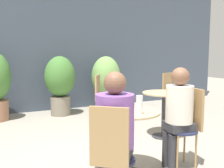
{
  "coord_description": "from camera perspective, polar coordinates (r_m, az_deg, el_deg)",
  "views": [
    {
      "loc": [
        -1.23,
        -2.48,
        1.35
      ],
      "look_at": [
        0.11,
        0.36,
        0.97
      ],
      "focal_mm": 42.0,
      "sensor_mm": 36.0,
      "label": 1
    }
  ],
  "objects": [
    {
      "name": "storefront_wall",
      "position": [
        6.28,
        -14.1,
        7.97
      ],
      "size": [
        10.0,
        0.06,
        3.0
      ],
      "color": "#3D4756",
      "rests_on": "ground_plane"
    },
    {
      "name": "cafe_table_near",
      "position": [
        2.9,
        3.43,
        -9.13
      ],
      "size": [
        0.7,
        0.7,
        0.72
      ],
      "color": "#2D2D33",
      "rests_on": "ground_plane"
    },
    {
      "name": "cafe_table_far",
      "position": [
        4.27,
        11.2,
        -4.13
      ],
      "size": [
        0.68,
        0.68,
        0.72
      ],
      "color": "#2D2D33",
      "rests_on": "ground_plane"
    },
    {
      "name": "bistro_chair_0",
      "position": [
        2.19,
        -0.15,
        -14.46
      ],
      "size": [
        0.42,
        0.42,
        0.94
      ],
      "rotation": [
        0.0,
        0.0,
        -3.82
      ],
      "color": "#232847",
      "rests_on": "ground_plane"
    },
    {
      "name": "bistro_chair_1",
      "position": [
        3.23,
        16.38,
        -7.69
      ],
      "size": [
        0.39,
        0.37,
        0.94
      ],
      "rotation": [
        0.0,
        0.0,
        -1.72
      ],
      "color": "#232847",
      "rests_on": "ground_plane"
    },
    {
      "name": "bistro_chair_2",
      "position": [
        4.95,
        -2.31,
        -2.43
      ],
      "size": [
        0.42,
        0.42,
        0.94
      ],
      "rotation": [
        0.0,
        0.0,
        0.96
      ],
      "color": "#232847",
      "rests_on": "ground_plane"
    },
    {
      "name": "bistro_chair_3",
      "position": [
        5.55,
        12.53,
        -1.59
      ],
      "size": [
        0.39,
        0.41,
        0.94
      ],
      "rotation": [
        0.0,
        0.0,
        0.33
      ],
      "color": "#232847",
      "rests_on": "ground_plane"
    },
    {
      "name": "seated_person_0",
      "position": [
        2.27,
        0.71,
        -9.47
      ],
      "size": [
        0.41,
        0.42,
        1.2
      ],
      "rotation": [
        0.0,
        0.0,
        2.47
      ],
      "color": "#2D2D33",
      "rests_on": "ground_plane"
    },
    {
      "name": "seated_person_1",
      "position": [
        3.12,
        14.24,
        -5.15
      ],
      "size": [
        0.34,
        0.31,
        1.19
      ],
      "rotation": [
        0.0,
        0.0,
        4.56
      ],
      "color": "#2D2D33",
      "rests_on": "ground_plane"
    },
    {
      "name": "beer_glass_0",
      "position": [
        2.7,
        5.98,
        -4.51
      ],
      "size": [
        0.07,
        0.07,
        0.19
      ],
      "color": "silver",
      "rests_on": "cafe_table_near"
    },
    {
      "name": "beer_glass_1",
      "position": [
        3.01,
        4.03,
        -3.76
      ],
      "size": [
        0.06,
        0.06,
        0.15
      ],
      "color": "#DBC65B",
      "rests_on": "cafe_table_near"
    },
    {
      "name": "beer_glass_2",
      "position": [
        2.76,
        0.11,
        -4.41
      ],
      "size": [
        0.06,
        0.06,
        0.18
      ],
      "color": "#DBC65B",
      "rests_on": "cafe_table_near"
    },
    {
      "name": "potted_plant_1",
      "position": [
        5.76,
        -11.25,
        0.58
      ],
      "size": [
        0.65,
        0.65,
        1.28
      ],
      "color": "slate",
      "rests_on": "ground_plane"
    },
    {
      "name": "potted_plant_2",
      "position": [
        6.19,
        -1.32,
        0.86
      ],
      "size": [
        0.68,
        0.68,
        1.27
      ],
      "color": "#47423D",
      "rests_on": "ground_plane"
    }
  ]
}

